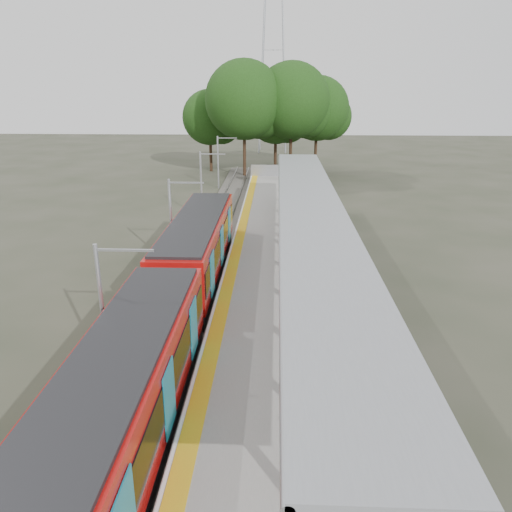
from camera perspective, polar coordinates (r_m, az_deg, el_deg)
The scene contains 15 objects.
trackbed at distance 30.91m, azimuth -5.76°, elevation -0.61°, with size 3.00×70.00×0.24m, color #59544C.
platform at distance 30.48m, azimuth 2.62°, elevation -0.06°, with size 6.00×50.00×1.00m, color gray.
tactile_strip at distance 30.41m, azimuth -2.18°, elevation 0.91°, with size 0.60×50.00×0.02m, color gold.
end_fence at distance 54.46m, azimuth 2.61°, elevation 9.74°, with size 6.00×0.10×1.20m, color #9EA0A5.
train at distance 21.19m, azimuth -9.59°, elevation -4.74°, with size 2.74×27.60×3.62m.
canopy at distance 25.82m, azimuth 6.33°, elevation 4.85°, with size 3.27×38.00×3.66m.
pylon at distance 82.21m, azimuth 2.02°, elevation 25.11°, with size 8.00×4.00×38.00m, color #9EA0A5, non-canonical shape.
tree_cluster at distance 60.63m, azimuth 1.76°, elevation 16.77°, with size 20.18×12.84×13.13m.
catenary_masts at distance 29.43m, azimuth -9.53°, elevation 3.90°, with size 2.08×48.16×5.40m.
bench_near at distance 19.42m, azimuth 8.08°, elevation -8.82°, with size 0.83×1.43×0.94m.
bench_mid at distance 32.49m, azimuth 7.26°, elevation 2.90°, with size 0.56×1.46×0.97m.
bench_far at distance 40.17m, azimuth 6.36°, elevation 6.19°, with size 0.66×1.66×1.10m.
info_pillar_near at distance 13.46m, azimuth 10.84°, elevation -22.20°, with size 0.38×0.38×1.69m.
info_pillar_far at distance 30.58m, azimuth 5.50°, elevation 2.47°, with size 0.41×0.41×1.82m.
litter_bin at distance 27.26m, azimuth 5.03°, elevation -0.37°, with size 0.44×0.44×0.90m, color #9EA0A5.
Camera 1 is at (-0.18, -8.77, 10.56)m, focal length 35.00 mm.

